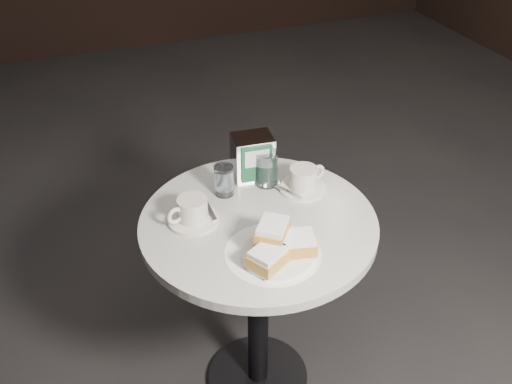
% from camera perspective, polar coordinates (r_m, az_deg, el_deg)
% --- Properties ---
extents(ground, '(7.00, 7.00, 0.00)m').
position_cam_1_polar(ground, '(2.21, 0.19, -18.22)').
color(ground, black).
rests_on(ground, ground).
extents(cafe_table, '(0.70, 0.70, 0.74)m').
position_cam_1_polar(cafe_table, '(1.80, 0.23, -7.75)').
color(cafe_table, black).
rests_on(cafe_table, ground).
extents(sugar_spill, '(0.28, 0.28, 0.00)m').
position_cam_1_polar(sugar_spill, '(1.55, 1.68, -6.12)').
color(sugar_spill, white).
rests_on(sugar_spill, cafe_table).
extents(beignet_plate, '(0.23, 0.23, 0.10)m').
position_cam_1_polar(beignet_plate, '(1.52, 2.28, -5.56)').
color(beignet_plate, white).
rests_on(beignet_plate, cafe_table).
extents(coffee_cup_left, '(0.18, 0.18, 0.08)m').
position_cam_1_polar(coffee_cup_left, '(1.65, -6.39, -1.99)').
color(coffee_cup_left, silver).
rests_on(coffee_cup_left, cafe_table).
extents(coffee_cup_right, '(0.18, 0.18, 0.08)m').
position_cam_1_polar(coffee_cup_right, '(1.78, 4.77, 1.17)').
color(coffee_cup_right, silver).
rests_on(coffee_cup_right, cafe_table).
extents(water_glass_left, '(0.06, 0.06, 0.10)m').
position_cam_1_polar(water_glass_left, '(1.75, -3.22, 1.13)').
color(water_glass_left, white).
rests_on(water_glass_left, cafe_table).
extents(water_glass_right, '(0.08, 0.08, 0.11)m').
position_cam_1_polar(water_glass_right, '(1.79, 1.07, 2.32)').
color(water_glass_right, white).
rests_on(water_glass_right, cafe_table).
extents(napkin_dispenser, '(0.13, 0.12, 0.15)m').
position_cam_1_polar(napkin_dispenser, '(1.82, -0.34, 3.53)').
color(napkin_dispenser, silver).
rests_on(napkin_dispenser, cafe_table).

